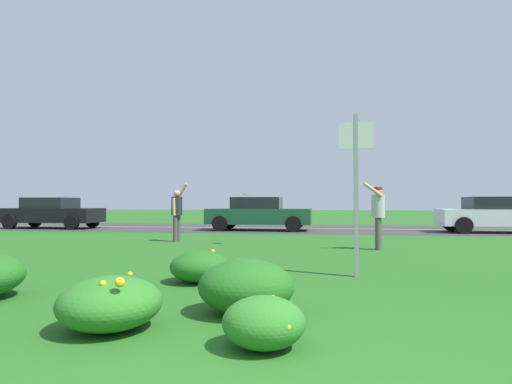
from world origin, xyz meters
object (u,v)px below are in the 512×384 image
at_px(person_catcher_red_cap_gray_shirt, 378,211).
at_px(frisbee_lime, 247,195).
at_px(car_black_leftmost, 52,213).
at_px(car_white_center_right, 497,214).
at_px(car_dark_green_center_left, 259,213).
at_px(person_thrower_dark_shirt, 177,211).
at_px(sign_post_near_path, 356,178).

xyz_separation_m(person_catcher_red_cap_gray_shirt, frisbee_lime, (-3.57, 0.65, 0.45)).
distance_m(car_black_leftmost, car_white_center_right, 19.62).
bearing_deg(car_dark_green_center_left, person_thrower_dark_shirt, -106.25).
distance_m(car_black_leftmost, car_dark_green_center_left, 9.92).
relative_size(person_catcher_red_cap_gray_shirt, car_dark_green_center_left, 0.39).
xyz_separation_m(sign_post_near_path, person_catcher_red_cap_gray_shirt, (0.83, 4.32, -0.62)).
bearing_deg(car_black_leftmost, person_thrower_dark_shirt, -35.29).
distance_m(sign_post_near_path, car_black_leftmost, 17.71).
bearing_deg(car_dark_green_center_left, person_catcher_red_cap_gray_shirt, -59.74).
bearing_deg(car_black_leftmost, frisbee_lime, -32.06).
distance_m(frisbee_lime, car_dark_green_center_left, 6.71).
height_order(person_thrower_dark_shirt, car_dark_green_center_left, person_thrower_dark_shirt).
height_order(sign_post_near_path, car_white_center_right, sign_post_near_path).
bearing_deg(person_catcher_red_cap_gray_shirt, car_white_center_right, 53.18).
distance_m(person_catcher_red_cap_gray_shirt, car_white_center_right, 9.11).
distance_m(person_catcher_red_cap_gray_shirt, frisbee_lime, 3.66).
bearing_deg(frisbee_lime, person_catcher_red_cap_gray_shirt, -10.30).
height_order(sign_post_near_path, person_catcher_red_cap_gray_shirt, sign_post_near_path).
xyz_separation_m(car_black_leftmost, car_dark_green_center_left, (9.92, 0.00, 0.00)).
relative_size(sign_post_near_path, car_black_leftmost, 0.60).
relative_size(car_black_leftmost, car_dark_green_center_left, 1.00).
bearing_deg(car_white_center_right, sign_post_near_path, -118.42).
bearing_deg(person_thrower_dark_shirt, sign_post_near_path, -48.49).
distance_m(sign_post_near_path, person_catcher_red_cap_gray_shirt, 4.44).
bearing_deg(car_white_center_right, car_black_leftmost, 180.00).
bearing_deg(frisbee_lime, car_dark_green_center_left, 95.85).
height_order(sign_post_near_path, frisbee_lime, sign_post_near_path).
xyz_separation_m(person_thrower_dark_shirt, person_catcher_red_cap_gray_shirt, (5.95, -1.47, 0.03)).
bearing_deg(car_white_center_right, frisbee_lime, -143.67).
height_order(person_thrower_dark_shirt, car_black_leftmost, person_thrower_dark_shirt).
height_order(car_dark_green_center_left, car_white_center_right, same).
relative_size(sign_post_near_path, frisbee_lime, 9.74).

